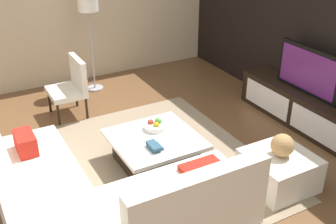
{
  "coord_description": "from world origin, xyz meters",
  "views": [
    {
      "loc": [
        3.72,
        -1.82,
        2.92
      ],
      "look_at": [
        -0.24,
        0.35,
        0.6
      ],
      "focal_mm": 44.79,
      "sensor_mm": 36.0,
      "label": 1
    }
  ],
  "objects_px": {
    "accent_chair_near": "(72,84)",
    "decorative_ball": "(282,145)",
    "television": "(309,71)",
    "coffee_table": "(155,150)",
    "ottoman": "(279,170)",
    "fruit_bowl": "(155,126)",
    "book_stack": "(155,146)",
    "sectional_couch": "(94,199)",
    "media_console": "(302,109)",
    "floor_lamp": "(88,7)"
  },
  "relations": [
    {
      "from": "coffee_table",
      "to": "accent_chair_near",
      "type": "relative_size",
      "value": 1.15
    },
    {
      "from": "decorative_ball",
      "to": "sectional_couch",
      "type": "bearing_deg",
      "value": -102.41
    },
    {
      "from": "fruit_bowl",
      "to": "book_stack",
      "type": "height_order",
      "value": "fruit_bowl"
    },
    {
      "from": "coffee_table",
      "to": "fruit_bowl",
      "type": "relative_size",
      "value": 3.57
    },
    {
      "from": "sectional_couch",
      "to": "accent_chair_near",
      "type": "distance_m",
      "value": 2.44
    },
    {
      "from": "media_console",
      "to": "coffee_table",
      "type": "height_order",
      "value": "media_console"
    },
    {
      "from": "book_stack",
      "to": "decorative_ball",
      "type": "bearing_deg",
      "value": 54.42
    },
    {
      "from": "media_console",
      "to": "floor_lamp",
      "type": "xyz_separation_m",
      "value": [
        -2.62,
        -2.16,
        1.14
      ]
    },
    {
      "from": "media_console",
      "to": "television",
      "type": "height_order",
      "value": "television"
    },
    {
      "from": "coffee_table",
      "to": "decorative_ball",
      "type": "xyz_separation_m",
      "value": [
        1.04,
        1.02,
        0.33
      ]
    },
    {
      "from": "accent_chair_near",
      "to": "book_stack",
      "type": "bearing_deg",
      "value": 1.47
    },
    {
      "from": "media_console",
      "to": "book_stack",
      "type": "relative_size",
      "value": 9.76
    },
    {
      "from": "sectional_couch",
      "to": "floor_lamp",
      "type": "height_order",
      "value": "floor_lamp"
    },
    {
      "from": "media_console",
      "to": "sectional_couch",
      "type": "relative_size",
      "value": 0.93
    },
    {
      "from": "sectional_couch",
      "to": "accent_chair_near",
      "type": "height_order",
      "value": "accent_chair_near"
    },
    {
      "from": "media_console",
      "to": "accent_chair_near",
      "type": "height_order",
      "value": "accent_chair_near"
    },
    {
      "from": "accent_chair_near",
      "to": "decorative_ball",
      "type": "relative_size",
      "value": 3.39
    },
    {
      "from": "television",
      "to": "sectional_couch",
      "type": "distance_m",
      "value": 3.36
    },
    {
      "from": "television",
      "to": "decorative_ball",
      "type": "relative_size",
      "value": 4.23
    },
    {
      "from": "sectional_couch",
      "to": "book_stack",
      "type": "height_order",
      "value": "sectional_couch"
    },
    {
      "from": "media_console",
      "to": "decorative_ball",
      "type": "bearing_deg",
      "value": -53.69
    },
    {
      "from": "accent_chair_near",
      "to": "decorative_ball",
      "type": "xyz_separation_m",
      "value": [
        2.81,
        1.47,
        0.04
      ]
    },
    {
      "from": "ottoman",
      "to": "fruit_bowl",
      "type": "relative_size",
      "value": 2.5
    },
    {
      "from": "coffee_table",
      "to": "ottoman",
      "type": "bearing_deg",
      "value": 44.56
    },
    {
      "from": "ottoman",
      "to": "fruit_bowl",
      "type": "xyz_separation_m",
      "value": [
        -1.22,
        -0.92,
        0.23
      ]
    },
    {
      "from": "sectional_couch",
      "to": "fruit_bowl",
      "type": "xyz_separation_m",
      "value": [
        -0.78,
        1.09,
        0.15
      ]
    },
    {
      "from": "ottoman",
      "to": "book_stack",
      "type": "relative_size",
      "value": 3.2
    },
    {
      "from": "sectional_couch",
      "to": "floor_lamp",
      "type": "bearing_deg",
      "value": 160.16
    },
    {
      "from": "floor_lamp",
      "to": "ottoman",
      "type": "bearing_deg",
      "value": 13.94
    },
    {
      "from": "floor_lamp",
      "to": "fruit_bowl",
      "type": "distance_m",
      "value": 2.53
    },
    {
      "from": "decorative_ball",
      "to": "accent_chair_near",
      "type": "bearing_deg",
      "value": -152.44
    },
    {
      "from": "accent_chair_near",
      "to": "floor_lamp",
      "type": "distance_m",
      "value": 1.3
    },
    {
      "from": "television",
      "to": "decorative_ball",
      "type": "xyz_separation_m",
      "value": [
        0.94,
        -1.28,
        -0.3
      ]
    },
    {
      "from": "accent_chair_near",
      "to": "ottoman",
      "type": "relative_size",
      "value": 1.24
    },
    {
      "from": "accent_chair_near",
      "to": "ottoman",
      "type": "xyz_separation_m",
      "value": [
        2.81,
        1.47,
        -0.29
      ]
    },
    {
      "from": "fruit_bowl",
      "to": "book_stack",
      "type": "distance_m",
      "value": 0.46
    },
    {
      "from": "accent_chair_near",
      "to": "book_stack",
      "type": "height_order",
      "value": "accent_chair_near"
    },
    {
      "from": "decorative_ball",
      "to": "book_stack",
      "type": "relative_size",
      "value": 1.17
    },
    {
      "from": "floor_lamp",
      "to": "accent_chair_near",
      "type": "bearing_deg",
      "value": -38.46
    },
    {
      "from": "floor_lamp",
      "to": "television",
      "type": "bearing_deg",
      "value": 39.51
    },
    {
      "from": "coffee_table",
      "to": "media_console",
      "type": "bearing_deg",
      "value": 87.51
    },
    {
      "from": "media_console",
      "to": "television",
      "type": "relative_size",
      "value": 1.97
    },
    {
      "from": "sectional_couch",
      "to": "ottoman",
      "type": "distance_m",
      "value": 2.05
    },
    {
      "from": "sectional_couch",
      "to": "coffee_table",
      "type": "bearing_deg",
      "value": 121.19
    },
    {
      "from": "floor_lamp",
      "to": "fruit_bowl",
      "type": "relative_size",
      "value": 5.9
    },
    {
      "from": "coffee_table",
      "to": "book_stack",
      "type": "relative_size",
      "value": 4.57
    },
    {
      "from": "accent_chair_near",
      "to": "media_console",
      "type": "bearing_deg",
      "value": 47.72
    },
    {
      "from": "coffee_table",
      "to": "decorative_ball",
      "type": "height_order",
      "value": "decorative_ball"
    },
    {
      "from": "accent_chair_near",
      "to": "book_stack",
      "type": "relative_size",
      "value": 3.97
    },
    {
      "from": "book_stack",
      "to": "floor_lamp",
      "type": "bearing_deg",
      "value": 174.64
    }
  ]
}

